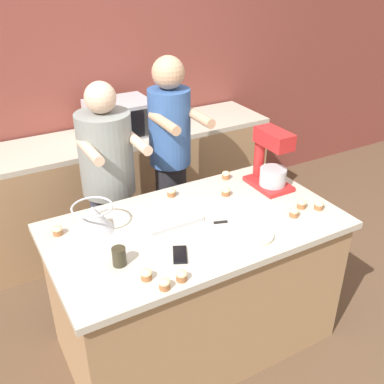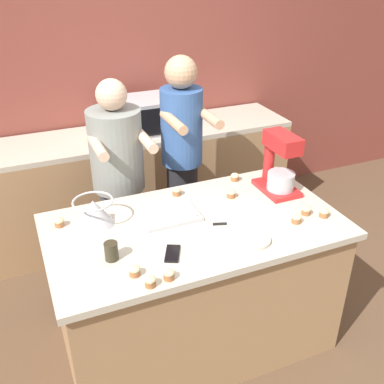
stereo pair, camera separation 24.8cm
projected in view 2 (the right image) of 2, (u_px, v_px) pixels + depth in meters
The scene contains 25 objects.
ground_plane at pixel (195, 338), 2.97m from camera, with size 16.00×16.00×0.00m, color brown.
back_wall at pixel (112, 72), 3.75m from camera, with size 10.00×0.06×2.70m.
island_counter at pixel (195, 285), 2.75m from camera, with size 1.66×0.92×0.89m.
back_counter at pixel (130, 184), 3.89m from camera, with size 2.80×0.60×0.93m.
person_left at pixel (120, 188), 3.08m from camera, with size 0.36×0.52×1.57m.
person_right at pixel (182, 165), 3.20m from camera, with size 0.31×0.48×1.67m.
stand_mixer at pixel (279, 166), 2.80m from camera, with size 0.20×0.30×0.39m.
mixing_bowl at pixel (94, 212), 2.50m from camera, with size 0.23×0.23×0.15m.
baking_tray at pixel (169, 215), 2.59m from camera, with size 0.33×0.24×0.04m.
microwave_oven at pixel (139, 116), 3.64m from camera, with size 0.49×0.40×0.27m.
cell_phone at pixel (172, 253), 2.28m from camera, with size 0.13×0.16×0.01m.
drinking_glass at pixel (111, 251), 2.23m from camera, with size 0.07×0.07×0.10m.
small_plate at pixel (252, 239), 2.38m from camera, with size 0.19×0.19×0.02m.
knife at pixel (230, 224), 2.53m from camera, with size 0.21×0.09×0.01m.
cupcake_0 at pixel (324, 213), 2.59m from camera, with size 0.05×0.05×0.05m.
cupcake_1 at pixel (297, 219), 2.53m from camera, with size 0.05×0.05×0.05m.
cupcake_2 at pixel (231, 193), 2.79m from camera, with size 0.05×0.05×0.05m.
cupcake_3 at pixel (270, 169), 3.09m from camera, with size 0.05×0.05×0.05m.
cupcake_4 at pixel (306, 210), 2.61m from camera, with size 0.05×0.05×0.05m.
cupcake_5 at pixel (59, 222), 2.50m from camera, with size 0.05×0.05×0.05m.
cupcake_6 at pixel (150, 281), 2.06m from camera, with size 0.05×0.05×0.05m.
cupcake_7 at pixel (169, 274), 2.10m from camera, with size 0.05×0.05×0.05m.
cupcake_8 at pixel (177, 191), 2.82m from camera, with size 0.05×0.05×0.05m.
cupcake_9 at pixel (235, 177), 2.99m from camera, with size 0.05×0.05×0.05m.
cupcake_10 at pixel (135, 271), 2.12m from camera, with size 0.05×0.05×0.05m.
Camera 2 is at (-0.85, -1.96, 2.27)m, focal length 42.00 mm.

